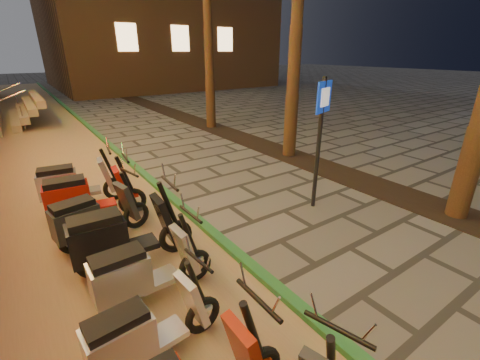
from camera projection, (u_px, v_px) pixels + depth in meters
parking_strip at (62, 166)px, 9.40m from camera, size 3.40×60.00×0.01m
green_curb at (121, 155)px, 10.29m from camera, size 0.18×60.00×0.10m
planting_strip at (338, 173)px, 8.88m from camera, size 1.20×40.00×0.02m
pedestrian_sign at (321, 127)px, 6.35m from camera, size 0.58×0.21×2.70m
scooter_7 at (143, 333)px, 3.28m from camera, size 1.53×0.55×1.07m
scooter_8 at (141, 273)px, 4.11m from camera, size 1.64×0.58×1.16m
scooter_9 at (119, 237)px, 4.78m from camera, size 1.85×0.65×1.31m
scooter_10 at (92, 218)px, 5.43m from camera, size 1.68×0.76×1.18m
scooter_11 at (84, 198)px, 6.10m from camera, size 1.82×0.69×1.28m
scooter_12 at (73, 184)px, 6.77m from camera, size 1.75×0.71×1.23m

